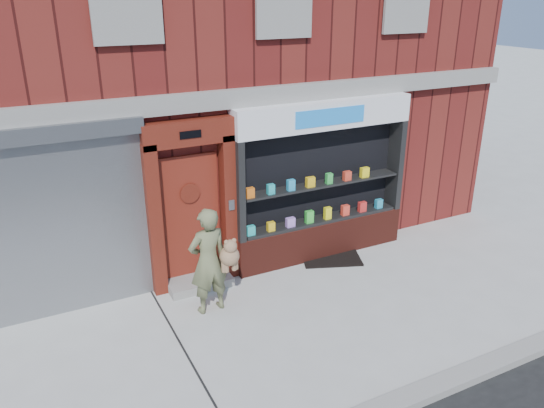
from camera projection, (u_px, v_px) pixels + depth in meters
ground at (284, 326)px, 8.12m from camera, size 80.00×80.00×0.00m
building at (156, 29)px, 11.59m from camera, size 12.00×8.16×8.00m
shutter_bay at (44, 213)px, 7.81m from camera, size 3.10×0.30×3.04m
red_door_bay at (192, 205)px, 8.80m from camera, size 1.52×0.58×2.90m
pharmacy_bay at (321, 188)px, 9.84m from camera, size 3.50×0.41×3.00m
woman at (210, 260)px, 8.22m from camera, size 0.83×0.49×1.75m
doormat at (331, 257)px, 10.18m from camera, size 1.30×1.12×0.03m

